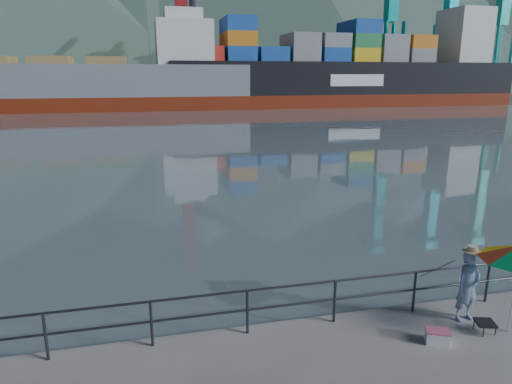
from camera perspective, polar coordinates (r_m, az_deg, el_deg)
The scene contains 12 objects.
harbor_water at distance 137.01m, azimuth -12.78°, elevation 11.83°, with size 500.00×280.00×0.00m, color slate.
far_dock at distance 100.85m, azimuth -6.48°, elevation 11.27°, with size 200.00×40.00×0.40m, color #514F4C.
guardrail at distance 10.29m, azimuth 4.52°, elevation -14.00°, with size 22.00×0.06×1.03m.
mountains at distance 220.70m, azimuth -2.92°, elevation 22.27°, with size 600.00×332.80×80.00m.
port_cranes at distance 97.57m, azimuth 7.15°, elevation 20.57°, with size 116.00×28.00×38.40m.
container_stacks at distance 105.83m, azimuth 5.58°, elevation 13.00°, with size 58.00×5.40×7.80m.
fisherman at distance 11.45m, azimuth 24.96°, elevation -10.64°, with size 0.60×0.39×1.64m, color navy.
folding_stool at distance 11.40m, azimuth 26.68°, elevation -14.80°, with size 0.48×0.48×0.25m.
cooler_bag at distance 10.62m, azimuth 21.70°, elevation -16.50°, with size 0.45×0.30×0.26m, color white.
fishing_rod at distance 12.24m, azimuth 21.18°, elevation -12.85°, with size 0.02×0.02×2.03m, color black.
bulk_carrier at distance 80.40m, azimuth -20.58°, elevation 12.58°, with size 56.42×9.77×14.50m.
container_ship at distance 89.17m, azimuth 12.03°, elevation 14.39°, with size 64.17×10.69×18.10m.
Camera 1 is at (-2.90, -6.87, 5.41)m, focal length 32.00 mm.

